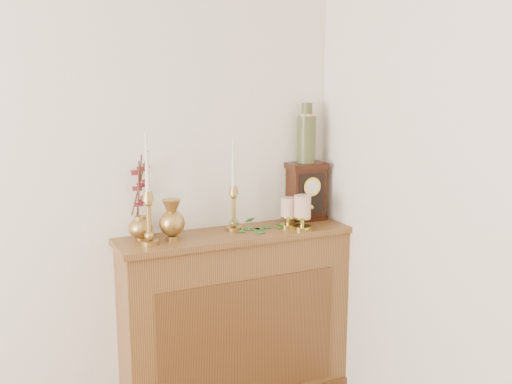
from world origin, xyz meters
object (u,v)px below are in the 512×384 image
candlestick_left (148,209)px  ginger_jar (140,198)px  bud_vase (172,220)px  mantel_clock (306,192)px  ceramic_vase (306,136)px  candlestick_center (234,201)px

candlestick_left → ginger_jar: candlestick_left is taller
bud_vase → mantel_clock: bearing=7.2°
candlestick_left → ceramic_vase: bearing=8.4°
mantel_clock → ceramic_vase: 0.31m
ceramic_vase → candlestick_center: bearing=-172.5°
mantel_clock → bud_vase: bearing=-171.8°
candlestick_center → ginger_jar: size_ratio=1.09×
candlestick_center → mantel_clock: (0.46, 0.06, 0.00)m
mantel_clock → ginger_jar: bearing=-179.9°
ceramic_vase → candlestick_left: bearing=-171.6°
ginger_jar → ceramic_vase: (0.92, -0.01, 0.27)m
bud_vase → ceramic_vase: (0.80, 0.10, 0.37)m
candlestick_left → ceramic_vase: size_ratio=1.63×
ginger_jar → ceramic_vase: 0.96m
ginger_jar → mantel_clock: bearing=-0.8°
ginger_jar → mantel_clock: size_ratio=1.37×
candlestick_left → bud_vase: bearing=14.7°
mantel_clock → candlestick_left: bearing=-170.8°
candlestick_center → mantel_clock: bearing=7.2°
ginger_jar → ceramic_vase: size_ratio=1.35×
ginger_jar → candlestick_center: bearing=-8.6°
bud_vase → mantel_clock: (0.80, 0.10, 0.06)m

